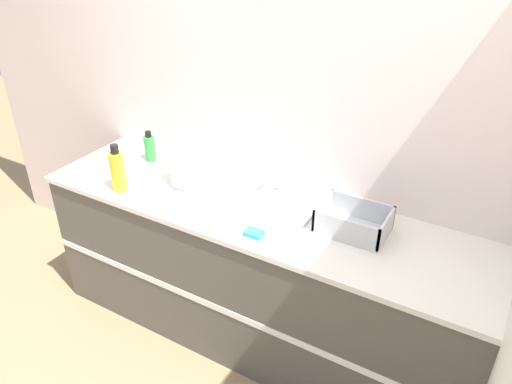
{
  "coord_description": "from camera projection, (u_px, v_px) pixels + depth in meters",
  "views": [
    {
      "loc": [
        1.11,
        -1.59,
        2.29
      ],
      "look_at": [
        0.01,
        0.29,
        1.02
      ],
      "focal_mm": 35.0,
      "sensor_mm": 36.0,
      "label": 1
    }
  ],
  "objects": [
    {
      "name": "wall_back",
      "position": [
        290.0,
        115.0,
        2.67
      ],
      "size": [
        4.87,
        0.06,
        2.6
      ],
      "color": "silver",
      "rests_on": "ground_plane"
    },
    {
      "name": "sponge",
      "position": [
        254.0,
        233.0,
        2.39
      ],
      "size": [
        0.09,
        0.06,
        0.02
      ],
      "color": "#3399BF",
      "rests_on": "counter_cabinet"
    },
    {
      "name": "counter_cabinet",
      "position": [
        257.0,
        275.0,
        2.84
      ],
      "size": [
        2.49,
        0.66,
        0.9
      ],
      "color": "#514C47",
      "rests_on": "ground_plane"
    },
    {
      "name": "bottle_green",
      "position": [
        150.0,
        148.0,
        3.05
      ],
      "size": [
        0.07,
        0.07,
        0.19
      ],
      "color": "#2D8C3D",
      "rests_on": "counter_cabinet"
    },
    {
      "name": "sink",
      "position": [
        265.0,
        205.0,
        2.61
      ],
      "size": [
        0.51,
        0.39,
        0.27
      ],
      "color": "silver",
      "rests_on": "counter_cabinet"
    },
    {
      "name": "bottle_yellow",
      "position": [
        118.0,
        171.0,
        2.72
      ],
      "size": [
        0.08,
        0.08,
        0.28
      ],
      "color": "yellow",
      "rests_on": "counter_cabinet"
    },
    {
      "name": "ground_plane",
      "position": [
        229.0,
        369.0,
        2.83
      ],
      "size": [
        12.0,
        12.0,
        0.0
      ],
      "primitive_type": "plane",
      "color": "#937A56"
    },
    {
      "name": "paper_towel_roll",
      "position": [
        182.0,
        166.0,
        2.76
      ],
      "size": [
        0.14,
        0.14,
        0.25
      ],
      "color": "#4C4C51",
      "rests_on": "counter_cabinet"
    },
    {
      "name": "dish_rack",
      "position": [
        353.0,
        223.0,
        2.41
      ],
      "size": [
        0.33,
        0.23,
        0.13
      ],
      "color": "#B7BABF",
      "rests_on": "counter_cabinet"
    }
  ]
}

